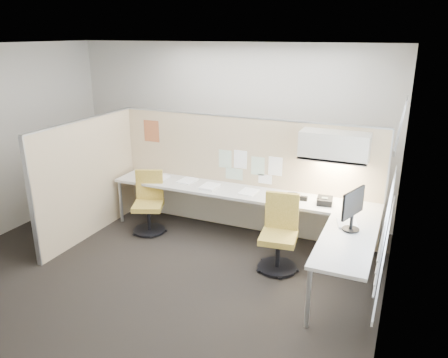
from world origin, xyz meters
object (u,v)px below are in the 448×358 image
at_px(desk, 257,206).
at_px(chair_right, 279,235).
at_px(chair_left, 149,204).
at_px(monitor, 353,207).
at_px(phone, 324,201).

relative_size(desk, chair_right, 4.11).
bearing_deg(chair_left, desk, -15.05).
bearing_deg(monitor, phone, 52.11).
xyz_separation_m(desk, monitor, (1.37, -0.59, 0.42)).
xyz_separation_m(chair_left, monitor, (3.05, -0.38, 0.59)).
height_order(desk, chair_left, chair_left).
bearing_deg(chair_right, chair_left, 165.23).
distance_m(chair_left, chair_right, 2.18).
distance_m(chair_left, phone, 2.64).
bearing_deg(phone, chair_right, -132.08).
xyz_separation_m(chair_left, phone, (2.60, 0.32, 0.35)).
bearing_deg(chair_left, phone, -15.34).
bearing_deg(desk, monitor, -23.28).
relative_size(desk, phone, 17.68).
bearing_deg(monitor, chair_right, 103.51).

